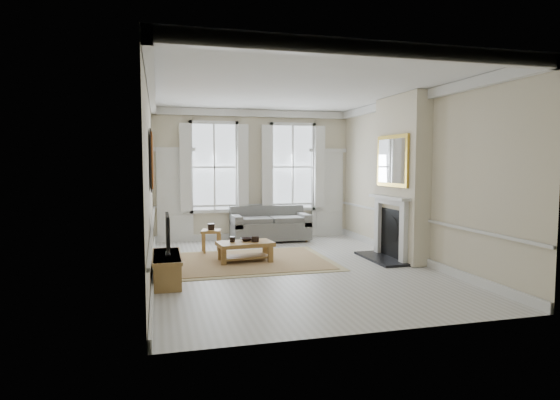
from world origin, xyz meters
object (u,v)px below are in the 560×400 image
object	(u,v)px
sofa	(270,227)
tv_stand	(167,269)
coffee_table	(245,246)
side_table	(211,235)

from	to	relation	value
sofa	tv_stand	xyz separation A→B (m)	(-2.65, -3.69, -0.13)
tv_stand	coffee_table	bearing A→B (deg)	39.32
sofa	tv_stand	distance (m)	4.55
side_table	tv_stand	distance (m)	2.66
coffee_table	tv_stand	bearing A→B (deg)	-146.48
side_table	tv_stand	world-z (taller)	side_table
side_table	sofa	bearing A→B (deg)	37.04
side_table	coffee_table	distance (m)	1.30
coffee_table	tv_stand	world-z (taller)	tv_stand
side_table	tv_stand	size ratio (longest dim) A/B	0.39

